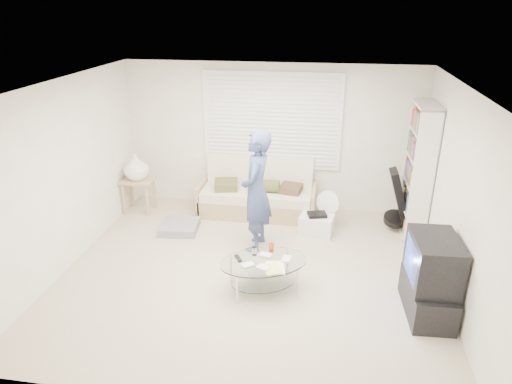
% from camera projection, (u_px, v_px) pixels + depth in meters
% --- Properties ---
extents(ground, '(5.00, 5.00, 0.00)m').
position_uv_depth(ground, '(250.00, 272.00, 6.20)').
color(ground, '#B2A78B').
rests_on(ground, ground).
extents(room_shell, '(5.02, 4.52, 2.51)m').
position_uv_depth(room_shell, '(255.00, 147.00, 6.00)').
color(room_shell, white).
rests_on(room_shell, ground).
extents(window_blinds, '(2.32, 0.08, 1.62)m').
position_uv_depth(window_blinds, '(272.00, 121.00, 7.60)').
color(window_blinds, silver).
rests_on(window_blinds, ground).
extents(futon_sofa, '(1.97, 0.79, 0.96)m').
position_uv_depth(futon_sofa, '(257.00, 196.00, 7.81)').
color(futon_sofa, tan).
rests_on(futon_sofa, ground).
extents(grey_floor_pillow, '(0.61, 0.61, 0.13)m').
position_uv_depth(grey_floor_pillow, '(180.00, 227.00, 7.29)').
color(grey_floor_pillow, slate).
rests_on(grey_floor_pillow, ground).
extents(side_table, '(0.53, 0.42, 1.04)m').
position_uv_depth(side_table, '(137.00, 170.00, 7.70)').
color(side_table, tan).
rests_on(side_table, ground).
extents(bookshelf, '(0.32, 0.86, 2.04)m').
position_uv_depth(bookshelf, '(418.00, 171.00, 6.92)').
color(bookshelf, white).
rests_on(bookshelf, ground).
extents(guitar_case, '(0.43, 0.37, 0.99)m').
position_uv_depth(guitar_case, '(399.00, 204.00, 7.17)').
color(guitar_case, black).
rests_on(guitar_case, ground).
extents(floor_fan, '(0.39, 0.26, 0.63)m').
position_uv_depth(floor_fan, '(327.00, 206.00, 7.31)').
color(floor_fan, white).
rests_on(floor_fan, ground).
extents(storage_bin, '(0.57, 0.44, 0.36)m').
position_uv_depth(storage_bin, '(316.00, 224.00, 7.16)').
color(storage_bin, white).
rests_on(storage_bin, ground).
extents(tv_unit, '(0.54, 0.92, 0.98)m').
position_uv_depth(tv_unit, '(431.00, 278.00, 5.22)').
color(tv_unit, black).
rests_on(tv_unit, ground).
extents(coffee_table, '(1.29, 1.06, 0.53)m').
position_uv_depth(coffee_table, '(264.00, 266.00, 5.71)').
color(coffee_table, silver).
rests_on(coffee_table, ground).
extents(standing_person, '(0.47, 0.68, 1.79)m').
position_uv_depth(standing_person, '(256.00, 192.00, 6.49)').
color(standing_person, navy).
rests_on(standing_person, ground).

